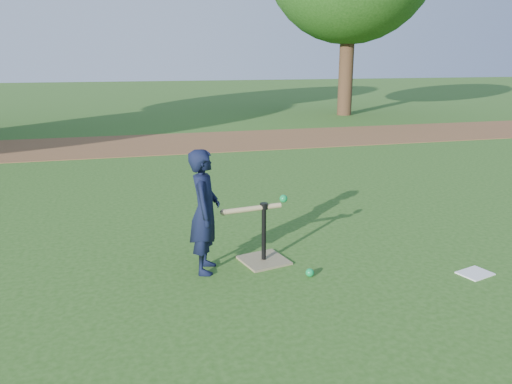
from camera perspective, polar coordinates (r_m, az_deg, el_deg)
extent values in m
plane|color=#285116|center=(5.04, 0.06, -8.24)|extent=(80.00, 80.00, 0.00)
cube|color=brown|center=(12.19, -9.27, 5.56)|extent=(24.00, 3.00, 0.01)
imported|color=black|center=(4.72, -5.87, -2.24)|extent=(0.39, 0.49, 1.19)
sphere|color=#0C883E|center=(4.78, 6.17, -9.14)|extent=(0.08, 0.08, 0.08)
cube|color=white|center=(5.26, 23.76, -8.51)|extent=(0.35, 0.30, 0.01)
cube|color=#817352|center=(5.10, 0.89, -7.80)|extent=(0.51, 0.51, 0.02)
cylinder|color=black|center=(5.00, 0.90, -4.75)|extent=(0.05, 0.05, 0.55)
cylinder|color=black|center=(4.91, 0.92, -1.62)|extent=(0.08, 0.08, 0.06)
cylinder|color=tan|center=(4.86, -0.38, -1.92)|extent=(0.60, 0.14, 0.05)
sphere|color=tan|center=(4.76, -3.75, -2.33)|extent=(0.06, 0.06, 0.06)
sphere|color=#0C883E|center=(5.00, 3.16, -0.76)|extent=(0.08, 0.08, 0.08)
cylinder|color=#382316|center=(18.18, 10.27, 14.03)|extent=(0.50, 0.50, 3.42)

